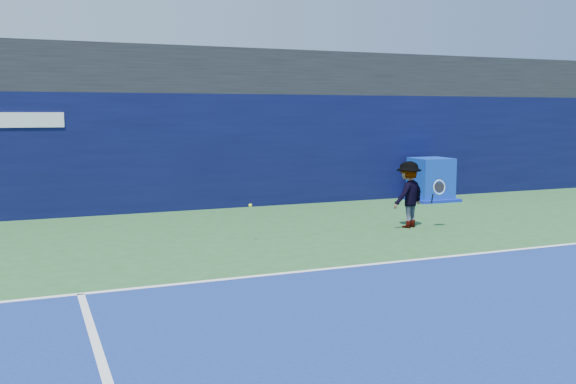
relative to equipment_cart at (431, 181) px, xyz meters
name	(u,v)px	position (x,y,z in m)	size (l,w,h in m)	color
ground	(515,315)	(-5.13, -9.27, -0.56)	(80.00, 80.00, 0.00)	#295C2C
baseline	(390,262)	(-5.13, -6.27, -0.55)	(24.00, 0.10, 0.01)	white
stadium_band	(236,74)	(-5.13, 2.23, 3.04)	(36.00, 3.00, 1.20)	black
back_wall_assembly	(248,150)	(-5.14, 1.23, 0.94)	(36.00, 1.03, 3.00)	#090C33
equipment_cart	(431,181)	(0.00, 0.00, 0.00)	(1.31, 1.31, 1.23)	#0C30A9
tennis_player	(409,194)	(-3.00, -3.49, 0.17)	(1.27, 0.88, 1.46)	white
tennis_ball	(250,205)	(-6.76, -3.74, 0.17)	(0.06, 0.06, 0.06)	#DBEE1A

